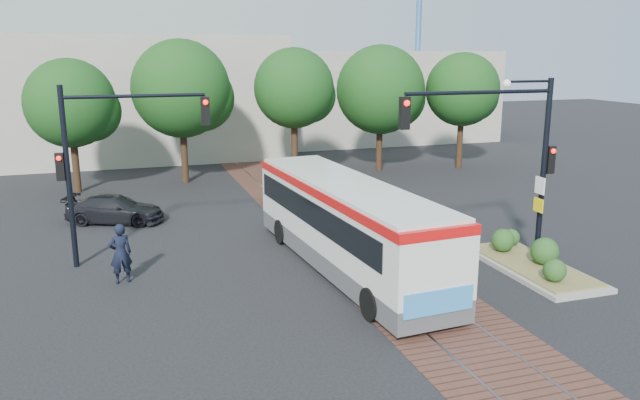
{
  "coord_description": "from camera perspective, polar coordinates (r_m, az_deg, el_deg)",
  "views": [
    {
      "loc": [
        -7.89,
        -17.33,
        7.03
      ],
      "look_at": [
        -0.86,
        4.19,
        1.6
      ],
      "focal_mm": 35.0,
      "sensor_mm": 36.0,
      "label": 1
    }
  ],
  "objects": [
    {
      "name": "signal_pole_left",
      "position": [
        21.57,
        -19.22,
        4.29
      ],
      "size": [
        4.99,
        0.34,
        6.0
      ],
      "color": "black",
      "rests_on": "ground"
    },
    {
      "name": "ground",
      "position": [
        20.3,
        6.02,
        -6.86
      ],
      "size": [
        120.0,
        120.0,
        0.0
      ],
      "primitive_type": "plane",
      "color": "black",
      "rests_on": "ground"
    },
    {
      "name": "warehouses",
      "position": [
        46.78,
        -9.12,
        9.38
      ],
      "size": [
        40.0,
        13.0,
        8.0
      ],
      "color": "#ADA899",
      "rests_on": "ground"
    },
    {
      "name": "traffic_island",
      "position": [
        21.83,
        18.72,
        -5.13
      ],
      "size": [
        2.2,
        5.2,
        1.13
      ],
      "color": "gray",
      "rests_on": "ground"
    },
    {
      "name": "parked_car",
      "position": [
        27.44,
        -18.24,
        -0.79
      ],
      "size": [
        4.33,
        2.99,
        1.16
      ],
      "primitive_type": "imported",
      "rotation": [
        0.0,
        0.0,
        1.19
      ],
      "color": "black",
      "rests_on": "ground"
    },
    {
      "name": "signal_pole_main",
      "position": [
        20.48,
        17.21,
        4.82
      ],
      "size": [
        5.49,
        0.46,
        6.0
      ],
      "color": "black",
      "rests_on": "ground"
    },
    {
      "name": "officer",
      "position": [
        20.24,
        -17.78,
        -4.68
      ],
      "size": [
        0.76,
        0.57,
        1.89
      ],
      "primitive_type": "imported",
      "rotation": [
        0.0,
        0.0,
        3.33
      ],
      "color": "black",
      "rests_on": "ground"
    },
    {
      "name": "trackbed",
      "position": [
        23.81,
        2.11,
        -3.69
      ],
      "size": [
        3.6,
        40.0,
        0.02
      ],
      "color": "#532F26",
      "rests_on": "ground"
    },
    {
      "name": "tree_row",
      "position": [
        35.02,
        -3.04,
        9.9
      ],
      "size": [
        26.4,
        5.6,
        7.67
      ],
      "color": "#382314",
      "rests_on": "ground"
    },
    {
      "name": "crane",
      "position": [
        57.62,
        9.06,
        17.16
      ],
      "size": [
        8.0,
        0.5,
        18.0
      ],
      "color": "#3F72B2",
      "rests_on": "ground"
    },
    {
      "name": "city_bus",
      "position": [
        20.32,
        2.41,
        -1.92
      ],
      "size": [
        3.14,
        11.11,
        2.93
      ],
      "rotation": [
        0.0,
        0.0,
        0.07
      ],
      "color": "#47474A",
      "rests_on": "ground"
    }
  ]
}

